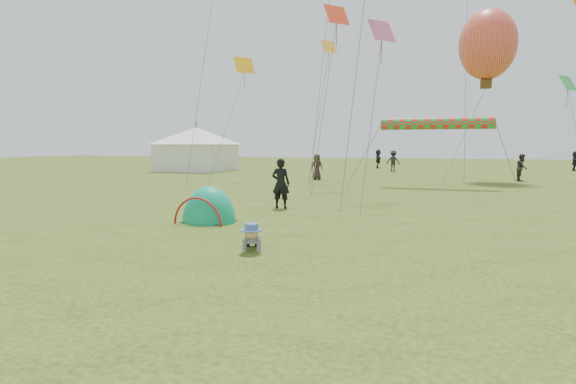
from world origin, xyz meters
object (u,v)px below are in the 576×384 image
(popup_tent, at_px, (209,222))
(standing_adult, at_px, (281,184))
(crawling_toddler, at_px, (252,236))
(balloon_kite, at_px, (488,49))
(event_marquee, at_px, (197,148))

(popup_tent, relative_size, standing_adult, 1.19)
(crawling_toddler, bearing_deg, balloon_kite, 52.34)
(event_marquee, height_order, balloon_kite, balloon_kite)
(crawling_toddler, bearing_deg, popup_tent, 110.32)
(popup_tent, height_order, balloon_kite, balloon_kite)
(crawling_toddler, distance_m, event_marquee, 30.47)
(event_marquee, distance_m, balloon_kite, 23.62)
(crawling_toddler, bearing_deg, standing_adult, 82.23)
(popup_tent, distance_m, balloon_kite, 22.77)
(crawling_toddler, distance_m, standing_adult, 6.40)
(crawling_toddler, relative_size, event_marquee, 0.14)
(standing_adult, xyz_separation_m, event_marquee, (-14.46, 19.71, 1.13))
(crawling_toddler, distance_m, balloon_kite, 24.35)
(popup_tent, bearing_deg, event_marquee, 125.42)
(balloon_kite, bearing_deg, crawling_toddler, -106.52)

